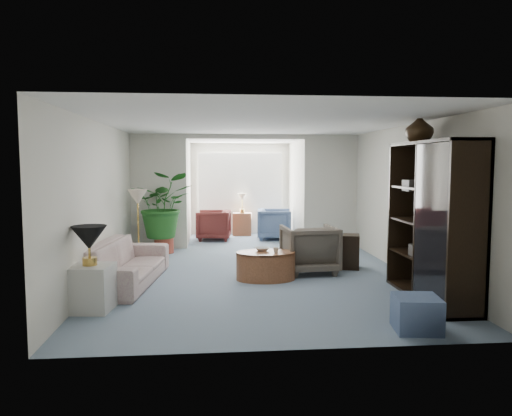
{
  "coord_description": "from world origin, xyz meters",
  "views": [
    {
      "loc": [
        -0.75,
        -7.63,
        1.84
      ],
      "look_at": [
        0.0,
        0.6,
        1.1
      ],
      "focal_mm": 34.05,
      "sensor_mm": 36.0,
      "label": 1
    }
  ],
  "objects": [
    {
      "name": "back_header",
      "position": [
        0.0,
        3.0,
        2.45
      ],
      "size": [
        2.6,
        0.12,
        0.1
      ],
      "primitive_type": "cube",
      "color": "beige",
      "rests_on": "back_pier_left"
    },
    {
      "name": "coffee_bowl",
      "position": [
        0.05,
        0.08,
        0.48
      ],
      "size": [
        0.27,
        0.27,
        0.06
      ],
      "primitive_type": "imported",
      "rotation": [
        0.0,
        0.0,
        0.17
      ],
      "color": "silver",
      "rests_on": "coffee_table"
    },
    {
      "name": "sofa",
      "position": [
        -2.09,
        -0.11,
        0.33
      ],
      "size": [
        1.14,
        2.35,
        0.66
      ],
      "primitive_type": "imported",
      "rotation": [
        0.0,
        0.0,
        1.45
      ],
      "color": "beige",
      "rests_on": "ground"
    },
    {
      "name": "wingback_chair",
      "position": [
        0.9,
        0.42,
        0.41
      ],
      "size": [
        0.93,
        0.95,
        0.81
      ],
      "primitive_type": "imported",
      "rotation": [
        0.0,
        0.0,
        3.21
      ],
      "color": "#5D5349",
      "rests_on": "ground"
    },
    {
      "name": "coffee_cup",
      "position": [
        0.25,
        -0.12,
        0.49
      ],
      "size": [
        0.11,
        0.11,
        0.09
      ],
      "primitive_type": "imported",
      "rotation": [
        0.0,
        0.0,
        0.17
      ],
      "color": "beige",
      "rests_on": "coffee_table"
    },
    {
      "name": "window_blinds",
      "position": [
        0.0,
        5.15,
        1.4
      ],
      "size": [
        2.2,
        0.02,
        1.5
      ],
      "primitive_type": "cube",
      "color": "white"
    },
    {
      "name": "floor_lamp",
      "position": [
        -2.1,
        1.37,
        1.25
      ],
      "size": [
        0.36,
        0.36,
        0.28
      ],
      "primitive_type": "cone",
      "color": "beige",
      "rests_on": "ground"
    },
    {
      "name": "sunroom_floor",
      "position": [
        0.0,
        4.1,
        0.0
      ],
      "size": [
        2.6,
        2.6,
        0.0
      ],
      "primitive_type": "plane",
      "color": "#7A8DA1",
      "rests_on": "ground"
    },
    {
      "name": "sunroom_chair_maroon",
      "position": [
        -0.72,
        4.18,
        0.37
      ],
      "size": [
        0.89,
        0.87,
        0.73
      ],
      "primitive_type": "imported",
      "rotation": [
        0.0,
        0.0,
        -1.68
      ],
      "color": "#54211D",
      "rests_on": "ground"
    },
    {
      "name": "side_table_dark",
      "position": [
        1.6,
        0.72,
        0.3
      ],
      "size": [
        0.59,
        0.52,
        0.6
      ],
      "primitive_type": "cube",
      "rotation": [
        0.0,
        0.0,
        -0.28
      ],
      "color": "black",
      "rests_on": "ground"
    },
    {
      "name": "coffee_table",
      "position": [
        0.1,
        -0.02,
        0.23
      ],
      "size": [
        1.1,
        1.1,
        0.45
      ],
      "primitive_type": "cylinder",
      "rotation": [
        0.0,
        0.0,
        0.17
      ],
      "color": "#975837",
      "rests_on": "ground"
    },
    {
      "name": "end_table",
      "position": [
        -2.29,
        -1.46,
        0.29
      ],
      "size": [
        0.58,
        0.58,
        0.58
      ],
      "primitive_type": "cube",
      "rotation": [
        0.0,
        0.0,
        -0.12
      ],
      "color": "beige",
      "rests_on": "ground"
    },
    {
      "name": "shelf_clutter",
      "position": [
        2.18,
        -1.18,
        1.09
      ],
      "size": [
        0.3,
        0.91,
        1.06
      ],
      "color": "#5D5957",
      "rests_on": "entertainment_cabinet"
    },
    {
      "name": "entertainment_cabinet",
      "position": [
        2.23,
        -1.33,
        1.08
      ],
      "size": [
        0.52,
        1.94,
        2.16
      ],
      "primitive_type": "cube",
      "color": "black",
      "rests_on": "ground"
    },
    {
      "name": "ottoman",
      "position": [
        1.5,
        -2.56,
        0.19
      ],
      "size": [
        0.55,
        0.55,
        0.39
      ],
      "primitive_type": "cube",
      "rotation": [
        0.0,
        0.0,
        -0.15
      ],
      "color": "slate",
      "rests_on": "ground"
    },
    {
      "name": "back_pier_right",
      "position": [
        1.9,
        3.0,
        1.25
      ],
      "size": [
        1.2,
        0.12,
        2.5
      ],
      "primitive_type": "cube",
      "color": "beige",
      "rests_on": "ground"
    },
    {
      "name": "floor",
      "position": [
        0.0,
        0.0,
        0.0
      ],
      "size": [
        6.0,
        6.0,
        0.0
      ],
      "primitive_type": "plane",
      "color": "#7A8DA1",
      "rests_on": "ground"
    },
    {
      "name": "table_lamp",
      "position": [
        -2.29,
        -1.46,
        0.93
      ],
      "size": [
        0.44,
        0.44,
        0.3
      ],
      "primitive_type": "cone",
      "color": "black",
      "rests_on": "end_table"
    },
    {
      "name": "house_plant",
      "position": [
        -1.76,
        2.52,
        1.0
      ],
      "size": [
        1.23,
        1.07,
        1.37
      ],
      "primitive_type": "imported",
      "color": "#236121",
      "rests_on": "plant_pot"
    },
    {
      "name": "window_pane",
      "position": [
        0.0,
        5.18,
        1.4
      ],
      "size": [
        2.2,
        0.02,
        1.5
      ],
      "primitive_type": "cube",
      "color": "white"
    },
    {
      "name": "cabinet_urn",
      "position": [
        2.23,
        -0.83,
        2.36
      ],
      "size": [
        0.4,
        0.4,
        0.42
      ],
      "primitive_type": "imported",
      "color": "#312010",
      "rests_on": "entertainment_cabinet"
    },
    {
      "name": "framed_picture",
      "position": [
        2.46,
        -0.1,
        1.7
      ],
      "size": [
        0.04,
        0.5,
        0.4
      ],
      "primitive_type": "cube",
      "color": "beige"
    },
    {
      "name": "back_pier_left",
      "position": [
        -1.9,
        3.0,
        1.25
      ],
      "size": [
        1.2,
        0.12,
        2.5
      ],
      "primitive_type": "cube",
      "color": "beige",
      "rests_on": "ground"
    },
    {
      "name": "sunroom_chair_blue",
      "position": [
        0.78,
        4.18,
        0.38
      ],
      "size": [
        0.91,
        0.89,
        0.75
      ],
      "primitive_type": "imported",
      "rotation": [
        0.0,
        0.0,
        1.46
      ],
      "color": "slate",
      "rests_on": "ground"
    },
    {
      "name": "sunroom_table",
      "position": [
        0.03,
        4.93,
        0.29
      ],
      "size": [
        0.52,
        0.42,
        0.59
      ],
      "primitive_type": "cube",
      "rotation": [
        0.0,
        0.0,
        -0.11
      ],
      "color": "#975837",
      "rests_on": "ground"
    },
    {
      "name": "plant_pot",
      "position": [
        -1.76,
        2.52,
        0.16
      ],
      "size": [
        0.4,
        0.4,
        0.32
      ],
      "primitive_type": "cylinder",
      "color": "#A5402F",
      "rests_on": "ground"
    }
  ]
}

